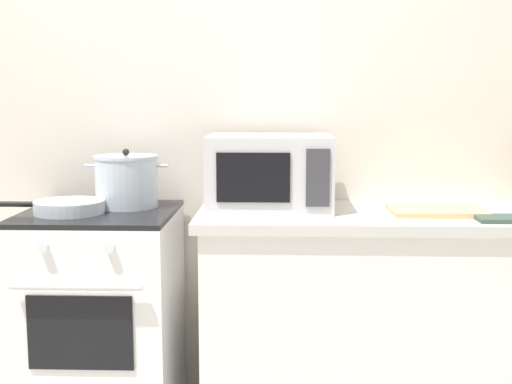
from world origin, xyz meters
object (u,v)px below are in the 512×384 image
Objects in this scene: frying_pan at (68,207)px; cutting_board at (436,210)px; microwave at (270,172)px; stove at (102,321)px; oven_mitt at (501,219)px; stock_pot at (127,181)px.

frying_pan reaches higher than cutting_board.
frying_pan is 0.81m from microwave.
stove is 1.62m from oven_mitt.
oven_mitt is at bearing -5.88° from stove.
microwave is at bearing 6.59° from stove.
stock_pot is at bearing 169.69° from oven_mitt.
stove is at bearing -179.95° from cutting_board.
cutting_board is at bearing -6.78° from microwave.
stove is 5.11× the size of oven_mitt.
cutting_board is at bearing -4.75° from stock_pot.
stock_pot is at bearing 177.52° from microwave.
stove is at bearing 28.03° from frying_pan.
cutting_board is at bearing 141.57° from oven_mitt.
stock_pot reaches higher than cutting_board.
stock_pot reaches higher than oven_mitt.
frying_pan is at bearing 176.43° from oven_mitt.
frying_pan is (-0.11, -0.06, 0.48)m from stove.
stove is 0.58m from stock_pot.
microwave is (0.79, 0.14, 0.12)m from frying_pan.
stock_pot is 0.69× the size of microwave.
stock_pot is at bearing 175.25° from cutting_board.
oven_mitt is (1.45, -0.26, -0.10)m from stock_pot.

